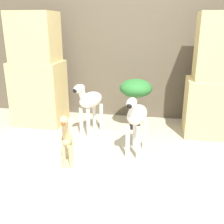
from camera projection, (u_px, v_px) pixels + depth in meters
The scene contains 8 objects.
ground_plane at pixel (104, 169), 2.62m from camera, with size 14.00×14.00×0.00m, color #B2A88E.
wall_back at pixel (127, 44), 3.83m from camera, with size 6.40×0.08×2.20m.
rock_pillar_left at pixel (38, 74), 3.64m from camera, with size 0.67×0.52×1.54m.
rock_pillar_right at pixel (215, 83), 3.25m from camera, with size 0.67×0.52×1.52m.
zebra_right at pixel (136, 117), 2.79m from camera, with size 0.27×0.52×0.69m.
zebra_left at pixel (90, 102), 3.34m from camera, with size 0.34×0.51×0.69m.
giraffe_figurine at pixel (66, 137), 2.59m from camera, with size 0.19×0.40×0.59m.
potted_palm_front at pixel (136, 90), 3.47m from camera, with size 0.43×0.43×0.69m.
Camera 1 is at (0.49, -2.24, 1.38)m, focal length 42.00 mm.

